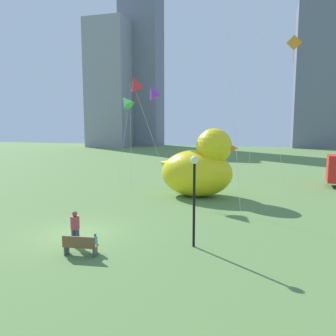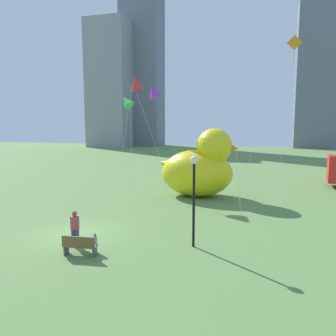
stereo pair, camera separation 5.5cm
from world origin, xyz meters
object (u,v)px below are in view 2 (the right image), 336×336
at_px(giant_inflatable_duck, 200,168).
at_px(kite_red, 136,83).
at_px(lamppost, 194,184).
at_px(kite_green, 126,101).
at_px(person_adult, 75,227).
at_px(park_bench, 79,245).
at_px(kite_purple, 154,92).
at_px(person_child, 95,242).
at_px(kite_orange, 293,50).

xyz_separation_m(giant_inflatable_duck, kite_red, (-5.63, 0.93, 6.69)).
relative_size(lamppost, kite_green, 0.49).
bearing_deg(lamppost, giant_inflatable_duck, 100.01).
relative_size(person_adult, lamppost, 0.40).
relative_size(giant_inflatable_duck, kite_red, 0.66).
bearing_deg(giant_inflatable_duck, park_bench, -100.95).
relative_size(giant_inflatable_duck, kite_purple, 0.70).
relative_size(kite_purple, kite_green, 1.07).
xyz_separation_m(lamppost, kite_purple, (-6.62, 13.53, 5.47)).
distance_m(person_child, kite_green, 20.02).
bearing_deg(lamppost, person_child, -154.77).
height_order(park_bench, kite_red, kite_red).
bearing_deg(kite_red, kite_purple, 63.91).
xyz_separation_m(person_adult, person_child, (1.24, -0.39, -0.46)).
bearing_deg(person_child, kite_purple, 99.55).
height_order(kite_purple, kite_red, kite_red).
relative_size(park_bench, lamppost, 0.36).
bearing_deg(person_adult, kite_green, 105.86).
bearing_deg(kite_red, kite_green, 123.18).
bearing_deg(kite_purple, person_adult, -84.85).
height_order(person_child, kite_green, kite_green).
bearing_deg(kite_purple, kite_red, -116.09).
bearing_deg(kite_green, giant_inflatable_duck, -30.94).
bearing_deg(kite_purple, person_child, -80.45).
xyz_separation_m(lamppost, kite_red, (-7.53, 11.68, 6.01)).
distance_m(person_child, kite_orange, 23.69).
height_order(person_adult, lamppost, lamppost).
relative_size(kite_purple, kite_red, 0.95).
distance_m(person_adult, kite_purple, 16.85).
bearing_deg(kite_purple, kite_orange, 16.29).
bearing_deg(kite_purple, lamppost, -63.92).
height_order(lamppost, kite_orange, kite_orange).
distance_m(person_adult, kite_red, 15.61).
bearing_deg(person_adult, kite_red, 99.73).
height_order(kite_purple, kite_orange, kite_orange).
relative_size(person_adult, kite_green, 0.20).
relative_size(person_child, lamppost, 0.20).
bearing_deg(kite_green, kite_red, -56.82).
distance_m(park_bench, giant_inflatable_duck, 13.59).
height_order(kite_purple, kite_green, kite_purple).
height_order(kite_green, kite_red, kite_red).
relative_size(person_child, kite_purple, 0.09).
distance_m(kite_purple, kite_orange, 12.43).
bearing_deg(kite_green, kite_purple, -31.57).
bearing_deg(park_bench, giant_inflatable_duck, 79.05).
bearing_deg(kite_red, person_child, -75.54).
xyz_separation_m(kite_orange, kite_green, (-14.99, -1.17, -4.13)).
relative_size(park_bench, giant_inflatable_duck, 0.24).
bearing_deg(kite_green, person_child, -70.80).
height_order(person_adult, giant_inflatable_duck, giant_inflatable_duck).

